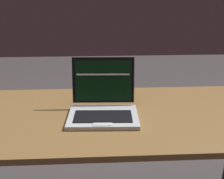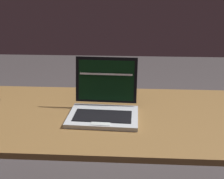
% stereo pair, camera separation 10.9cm
% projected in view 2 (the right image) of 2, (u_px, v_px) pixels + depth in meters
% --- Properties ---
extents(desk, '(1.68, 0.65, 0.71)m').
position_uv_depth(desk, '(110.00, 132.00, 1.22)').
color(desk, brown).
rests_on(desk, ground).
extents(laptop_front, '(0.31, 0.27, 0.24)m').
position_uv_depth(laptop_front, '(104.00, 105.00, 1.16)').
color(laptop_front, '#B6BCC0').
rests_on(laptop_front, desk).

